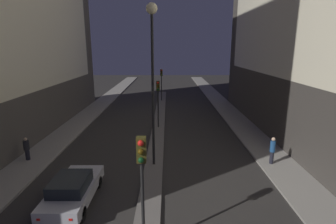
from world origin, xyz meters
name	(u,v)px	position (x,y,z in m)	size (l,w,h in m)	color
median_strip	(160,124)	(0.00, 19.39, 0.07)	(1.13, 36.78, 0.13)	#66605B
traffic_light_near	(143,169)	(0.00, 3.06, 3.30)	(0.32, 0.42, 4.30)	black
traffic_light_mid	(159,93)	(0.00, 18.05, 3.30)	(0.32, 0.42, 4.30)	black
traffic_light_far	(163,78)	(0.00, 30.57, 3.30)	(0.32, 0.42, 4.30)	black
street_lamp	(154,51)	(0.00, 10.17, 7.13)	(0.63, 0.63, 9.59)	black
car_left_lane	(74,189)	(-3.64, 6.07, 0.74)	(1.84, 4.43, 1.46)	#B2B2B7
pedestrian_on_left_sidewalk	(28,148)	(-8.33, 10.85, 0.92)	(0.37, 0.37, 1.53)	black
pedestrian_on_right_sidewalk	(274,150)	(7.48, 10.26, 1.06)	(0.33, 0.33, 1.75)	black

